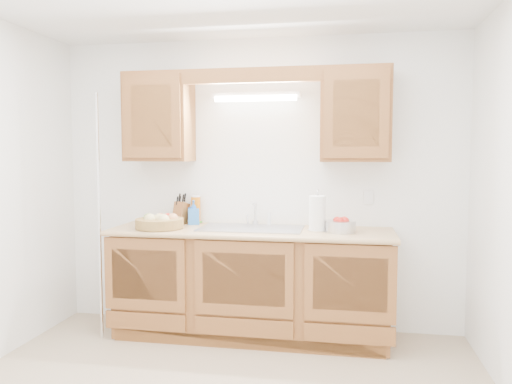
% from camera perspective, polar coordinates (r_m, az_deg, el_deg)
% --- Properties ---
extents(room, '(3.52, 3.50, 2.50)m').
position_cam_1_polar(room, '(2.89, -5.01, -0.89)').
color(room, tan).
rests_on(room, ground).
extents(base_cabinets, '(2.20, 0.60, 0.86)m').
position_cam_1_polar(base_cabinets, '(4.19, -0.57, -10.46)').
color(base_cabinets, brown).
rests_on(base_cabinets, ground).
extents(countertop, '(2.30, 0.63, 0.04)m').
position_cam_1_polar(countertop, '(4.09, -0.61, -4.54)').
color(countertop, tan).
rests_on(countertop, base_cabinets).
extents(upper_cabinet_left, '(0.55, 0.33, 0.75)m').
position_cam_1_polar(upper_cabinet_left, '(4.42, -10.99, 8.35)').
color(upper_cabinet_left, brown).
rests_on(upper_cabinet_left, room).
extents(upper_cabinet_right, '(0.55, 0.33, 0.75)m').
position_cam_1_polar(upper_cabinet_right, '(4.13, 11.31, 8.63)').
color(upper_cabinet_right, brown).
rests_on(upper_cabinet_right, room).
extents(valance, '(2.20, 0.05, 0.12)m').
position_cam_1_polar(valance, '(4.09, -0.61, 13.20)').
color(valance, brown).
rests_on(valance, room).
extents(fluorescent_fixture, '(0.76, 0.08, 0.08)m').
position_cam_1_polar(fluorescent_fixture, '(4.29, -0.03, 10.86)').
color(fluorescent_fixture, white).
rests_on(fluorescent_fixture, room).
extents(sink, '(0.84, 0.46, 0.36)m').
position_cam_1_polar(sink, '(4.11, -0.55, -5.21)').
color(sink, '#9E9EA3').
rests_on(sink, countertop).
extents(wire_shelf_pole, '(0.03, 0.03, 2.00)m').
position_cam_1_polar(wire_shelf_pole, '(4.23, -17.48, -2.79)').
color(wire_shelf_pole, silver).
rests_on(wire_shelf_pole, ground).
extents(outlet_plate, '(0.08, 0.01, 0.12)m').
position_cam_1_polar(outlet_plate, '(4.29, 12.73, -0.58)').
color(outlet_plate, white).
rests_on(outlet_plate, room).
extents(fruit_basket, '(0.51, 0.51, 0.12)m').
position_cam_1_polar(fruit_basket, '(4.18, -10.95, -3.37)').
color(fruit_basket, '#9E7A3F').
rests_on(fruit_basket, countertop).
extents(knife_block, '(0.13, 0.18, 0.28)m').
position_cam_1_polar(knife_block, '(4.42, -8.59, -2.33)').
color(knife_block, brown).
rests_on(knife_block, countertop).
extents(orange_canister, '(0.09, 0.09, 0.25)m').
position_cam_1_polar(orange_canister, '(4.43, -6.90, -1.99)').
color(orange_canister, orange).
rests_on(orange_canister, countertop).
extents(soap_bottle, '(0.12, 0.12, 0.21)m').
position_cam_1_polar(soap_bottle, '(4.37, -7.15, -2.32)').
color(soap_bottle, blue).
rests_on(soap_bottle, countertop).
extents(sponge, '(0.11, 0.09, 0.02)m').
position_cam_1_polar(sponge, '(4.46, -6.84, -3.46)').
color(sponge, '#CC333F').
rests_on(sponge, countertop).
extents(paper_towel, '(0.16, 0.16, 0.33)m').
position_cam_1_polar(paper_towel, '(4.00, 7.01, -2.47)').
color(paper_towel, silver).
rests_on(paper_towel, countertop).
extents(apple_bowl, '(0.29, 0.29, 0.12)m').
position_cam_1_polar(apple_bowl, '(3.97, 9.65, -3.79)').
color(apple_bowl, silver).
rests_on(apple_bowl, countertop).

